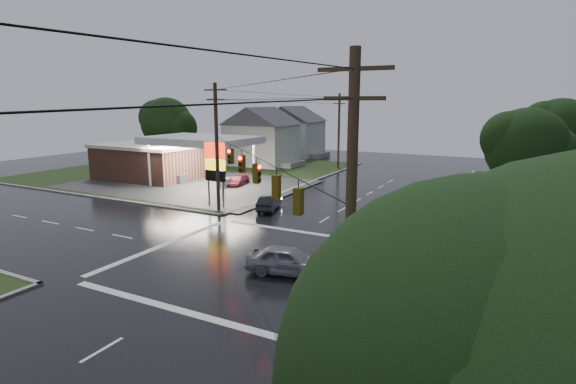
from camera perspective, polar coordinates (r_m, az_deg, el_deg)
The scene contains 16 objects.
ground at distance 27.44m, azimuth -4.51°, elevation -8.82°, with size 120.00×120.00×0.00m, color black.
grass_nw at distance 62.86m, azimuth -11.97°, elevation 2.62°, with size 36.00×36.00×0.08m, color black.
gas_station at distance 57.65m, azimuth -15.82°, elevation 4.16°, with size 26.20×18.00×5.60m.
pylon_sign at distance 40.73m, azimuth -9.24°, elevation 3.61°, with size 2.00×0.35×6.00m.
utility_pole_nw at distance 39.14m, azimuth -9.03°, elevation 5.82°, with size 2.20×0.32×11.00m.
utility_pole_se at distance 13.49m, azimuth 7.89°, elevation -5.01°, with size 2.20×0.32×11.00m.
utility_pole_n at distance 64.22m, azimuth 6.47°, elevation 7.86°, with size 2.20×0.32×10.50m.
traffic_signals at distance 25.88m, azimuth -4.72°, elevation 4.73°, with size 26.87×26.87×1.47m.
house_near at distance 67.56m, azimuth -3.33°, elevation 7.19°, with size 11.05×8.48×8.60m.
house_far at distance 78.51m, azimuth 0.60°, elevation 7.82°, with size 11.05×8.48×8.60m.
tree_nw_behind at distance 70.40m, azimuth -15.06°, elevation 8.44°, with size 8.93×7.60×10.00m.
tree_ne_near at distance 43.87m, azimuth 28.17°, elevation 5.00°, with size 7.99×6.80×8.98m.
tree_ne_far at distance 55.89m, azimuth 31.34°, elevation 6.45°, with size 8.46×7.20×9.80m.
car_north at distance 39.75m, azimuth -2.43°, elevation -1.36°, with size 1.39×4.00×1.32m, color black.
car_crossing at distance 25.32m, azimuth -0.07°, elevation -8.66°, with size 1.87×4.65×1.58m, color gray.
car_pump at distance 51.22m, azimuth -6.42°, elevation 1.44°, with size 1.67×4.11×1.19m, color #4C111A.
Camera 1 is at (13.83, -21.69, 9.55)m, focal length 28.00 mm.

